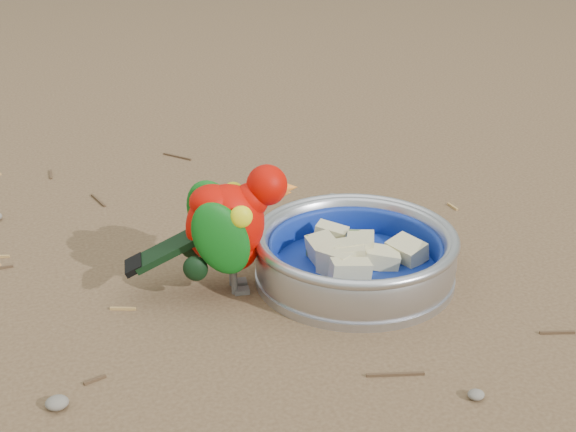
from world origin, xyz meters
name	(u,v)px	position (x,y,z in m)	size (l,w,h in m)	color
ground	(281,274)	(0.00, 0.00, 0.00)	(60.00, 60.00, 0.00)	brown
food_bowl	(354,273)	(0.08, -0.04, 0.01)	(0.24, 0.24, 0.02)	#B2B2BA
bowl_wall	(355,251)	(0.08, -0.04, 0.04)	(0.24, 0.24, 0.04)	#B2B2BA
fruit_wedges	(355,256)	(0.08, -0.04, 0.03)	(0.14, 0.14, 0.03)	beige
lory_parrot	(229,233)	(-0.07, -0.02, 0.07)	(0.09, 0.18, 0.15)	#C70900
ground_debris	(285,262)	(0.01, 0.02, 0.00)	(0.90, 0.80, 0.01)	#AE8246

